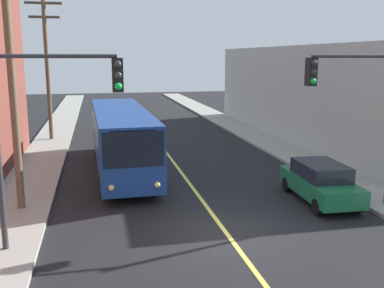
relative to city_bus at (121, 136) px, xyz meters
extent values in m
plane|color=black|center=(2.94, -9.16, -1.82)|extent=(120.00, 120.00, 0.00)
cube|color=gray|center=(-4.31, 0.84, -1.74)|extent=(2.50, 90.00, 0.15)
cube|color=gray|center=(10.19, 0.84, -1.74)|extent=(2.50, 90.00, 0.15)
cube|color=#D8CC4C|center=(2.94, 5.84, -1.81)|extent=(0.16, 60.00, 0.01)
cube|color=#B2B2A8|center=(17.44, 6.92, 1.46)|extent=(12.00, 26.46, 6.55)
cube|color=black|center=(11.48, 6.92, -0.22)|extent=(0.06, 18.52, 1.30)
cube|color=black|center=(11.48, 6.92, 2.98)|extent=(0.06, 18.52, 1.30)
cube|color=navy|center=(0.00, 0.01, 0.01)|extent=(2.86, 12.06, 2.75)
cube|color=black|center=(0.16, -5.96, 0.53)|extent=(2.35, 0.14, 1.40)
cube|color=black|center=(-0.16, 5.99, 0.63)|extent=(2.30, 0.14, 1.10)
cube|color=black|center=(-1.25, -0.02, 0.53)|extent=(0.33, 10.20, 1.10)
cube|color=black|center=(1.25, 0.05, 0.53)|extent=(0.33, 10.20, 1.10)
cube|color=orange|center=(0.15, -5.95, 1.13)|extent=(1.79, 0.11, 0.30)
sphere|color=#F9D872|center=(-0.74, -6.03, -0.92)|extent=(0.24, 0.24, 0.24)
sphere|color=#F9D872|center=(1.05, -5.98, -0.92)|extent=(0.24, 0.24, 0.24)
cylinder|color=black|center=(-1.02, -4.21, -1.32)|extent=(0.33, 1.01, 1.00)
cylinder|color=black|center=(1.23, -4.16, -1.32)|extent=(0.33, 1.01, 1.00)
cylinder|color=black|center=(-1.22, 3.48, -1.32)|extent=(0.33, 1.01, 1.00)
cylinder|color=black|center=(1.03, 3.54, -1.32)|extent=(0.33, 1.01, 1.00)
cube|color=#196038|center=(7.62, -6.73, -1.15)|extent=(1.97, 4.47, 0.70)
cube|color=black|center=(7.62, -6.73, -0.50)|extent=(1.72, 2.53, 0.60)
cylinder|color=black|center=(6.77, -8.20, -1.50)|extent=(0.25, 0.65, 0.64)
cylinder|color=black|center=(8.36, -8.26, -1.50)|extent=(0.25, 0.65, 0.64)
cylinder|color=black|center=(6.89, -5.20, -1.50)|extent=(0.25, 0.65, 0.64)
cylinder|color=black|center=(8.48, -5.26, -1.50)|extent=(0.25, 0.65, 0.64)
cylinder|color=brown|center=(-4.13, -5.39, 4.14)|extent=(0.28, 0.28, 11.62)
cylinder|color=brown|center=(-4.36, 9.41, 3.22)|extent=(0.28, 0.28, 9.79)
cube|color=#4C3D2D|center=(-4.36, 9.41, 7.52)|extent=(2.40, 0.16, 0.16)
cube|color=#4C3D2D|center=(-4.36, 9.41, 6.62)|extent=(2.00, 0.16, 0.16)
cylinder|color=#2D2D33|center=(-2.26, -9.19, 4.03)|extent=(3.50, 0.12, 0.12)
cube|color=black|center=(-0.51, -9.19, 3.48)|extent=(0.32, 0.36, 1.00)
sphere|color=#2D2D2D|center=(-0.51, -9.38, 3.80)|extent=(0.22, 0.22, 0.22)
sphere|color=#2D2D2D|center=(-0.51, -9.38, 3.48)|extent=(0.22, 0.22, 0.22)
sphere|color=green|center=(-0.51, -9.38, 3.16)|extent=(0.22, 0.22, 0.22)
cylinder|color=#2D2D33|center=(8.14, -7.86, 4.03)|extent=(3.50, 0.12, 0.12)
cube|color=black|center=(6.39, -7.86, 3.48)|extent=(0.32, 0.36, 1.00)
sphere|color=#2D2D2D|center=(6.39, -8.05, 3.80)|extent=(0.22, 0.22, 0.22)
sphere|color=#2D2D2D|center=(6.39, -8.05, 3.48)|extent=(0.22, 0.22, 0.22)
sphere|color=green|center=(6.39, -8.05, 3.16)|extent=(0.22, 0.22, 0.22)
camera|label=1|loc=(-1.14, -22.55, 4.02)|focal=41.29mm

